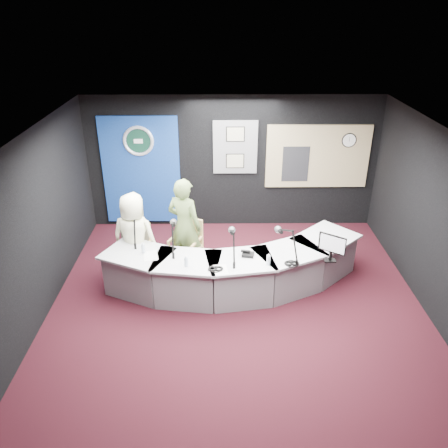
{
  "coord_description": "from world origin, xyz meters",
  "views": [
    {
      "loc": [
        -0.27,
        -5.87,
        4.47
      ],
      "look_at": [
        -0.2,
        0.8,
        1.1
      ],
      "focal_mm": 36.0,
      "sensor_mm": 36.0,
      "label": 1
    }
  ],
  "objects_px": {
    "broadcast_desk": "(233,269)",
    "person_woman": "(185,226)",
    "person_man": "(135,237)",
    "armchair_left": "(136,251)",
    "armchair_right": "(186,246)"
  },
  "relations": [
    {
      "from": "broadcast_desk",
      "to": "person_man",
      "type": "distance_m",
      "value": 1.77
    },
    {
      "from": "broadcast_desk",
      "to": "armchair_left",
      "type": "relative_size",
      "value": 4.21
    },
    {
      "from": "broadcast_desk",
      "to": "person_man",
      "type": "relative_size",
      "value": 2.81
    },
    {
      "from": "armchair_left",
      "to": "armchair_right",
      "type": "bearing_deg",
      "value": 17.36
    },
    {
      "from": "armchair_left",
      "to": "person_woman",
      "type": "bearing_deg",
      "value": 17.36
    },
    {
      "from": "armchair_left",
      "to": "person_woman",
      "type": "relative_size",
      "value": 0.6
    },
    {
      "from": "person_man",
      "to": "person_woman",
      "type": "distance_m",
      "value": 0.88
    },
    {
      "from": "armchair_left",
      "to": "broadcast_desk",
      "type": "bearing_deg",
      "value": -9.48
    },
    {
      "from": "broadcast_desk",
      "to": "armchair_right",
      "type": "distance_m",
      "value": 1.02
    },
    {
      "from": "person_woman",
      "to": "person_man",
      "type": "bearing_deg",
      "value": 42.46
    },
    {
      "from": "armchair_right",
      "to": "person_woman",
      "type": "relative_size",
      "value": 0.55
    },
    {
      "from": "broadcast_desk",
      "to": "armchair_right",
      "type": "xyz_separation_m",
      "value": [
        -0.84,
        0.58,
        0.11
      ]
    },
    {
      "from": "person_man",
      "to": "armchair_left",
      "type": "bearing_deg",
      "value": -0.0
    },
    {
      "from": "broadcast_desk",
      "to": "person_woman",
      "type": "height_order",
      "value": "person_woman"
    },
    {
      "from": "armchair_left",
      "to": "person_man",
      "type": "bearing_deg",
      "value": 0.0
    }
  ]
}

